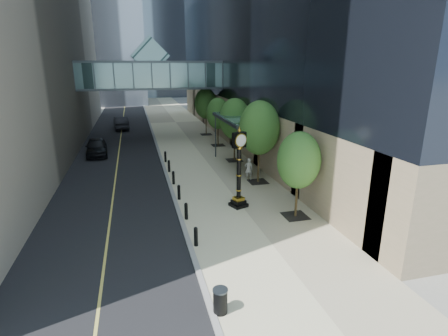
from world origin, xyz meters
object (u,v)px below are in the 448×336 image
(car_far, at_px, (121,123))
(pedestrian, at_px, (249,169))
(street_clock, at_px, (239,174))
(trash_bin, at_px, (220,302))
(car_near, at_px, (97,147))

(car_far, bearing_deg, pedestrian, 105.42)
(street_clock, relative_size, trash_bin, 5.49)
(pedestrian, distance_m, car_far, 27.85)
(trash_bin, bearing_deg, car_near, 104.00)
(trash_bin, bearing_deg, street_clock, 69.47)
(street_clock, distance_m, car_far, 31.85)
(street_clock, bearing_deg, car_far, 83.33)
(pedestrian, distance_m, car_near, 16.49)
(pedestrian, bearing_deg, car_near, -33.67)
(pedestrian, relative_size, car_far, 0.34)
(trash_bin, relative_size, car_near, 0.18)
(street_clock, xyz_separation_m, pedestrian, (2.29, 4.90, -1.27))
(pedestrian, height_order, car_near, pedestrian)
(trash_bin, bearing_deg, car_far, 96.18)
(car_near, bearing_deg, trash_bin, -80.17)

